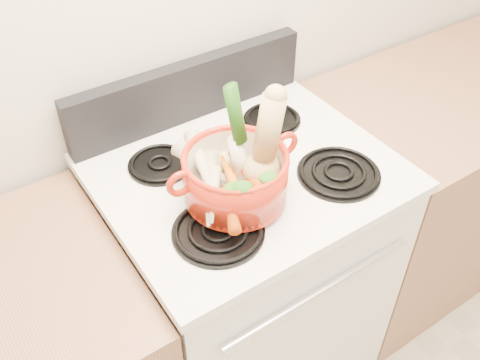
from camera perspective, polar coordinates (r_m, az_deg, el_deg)
stove_body at (r=1.81m, az=0.55°, el=-10.64°), size 0.76×0.65×0.92m
cooktop at (r=1.46m, az=0.66°, el=0.82°), size 0.78×0.67×0.03m
control_backsplash at (r=1.61m, az=-5.45°, el=9.50°), size 0.76×0.05×0.18m
oven_handle at (r=1.40m, az=8.68°, el=-11.67°), size 0.60×0.02×0.02m
counter_right at (r=2.41m, az=22.10°, el=1.33°), size 1.36×0.65×0.90m
burner_front_left at (r=1.27m, az=-2.33°, el=-5.42°), size 0.22×0.22×0.02m
burner_front_right at (r=1.45m, az=10.50°, el=0.82°), size 0.22×0.22×0.02m
burner_back_left at (r=1.47m, az=-8.57°, el=1.78°), size 0.17×0.17×0.02m
burner_back_right at (r=1.62m, az=3.43°, el=6.60°), size 0.17×0.17×0.02m
dutch_oven at (r=1.30m, az=-0.49°, el=0.37°), size 0.27×0.27×0.13m
pot_handle_left at (r=1.23m, az=-6.36°, el=-0.38°), size 0.07×0.02×0.07m
pot_handle_right at (r=1.34m, az=4.89°, el=3.84°), size 0.07×0.02×0.07m
squash at (r=1.27m, az=3.21°, el=4.22°), size 0.15×0.12×0.26m
leek at (r=1.27m, az=-0.11°, el=4.84°), size 0.08×0.10×0.27m
ginger at (r=1.37m, az=-2.24°, el=1.97°), size 0.09×0.08×0.04m
parsnip_0 at (r=1.31m, az=-2.67°, el=-0.42°), size 0.14×0.20×0.06m
parsnip_1 at (r=1.28m, az=-3.29°, el=-0.86°), size 0.16×0.21×0.06m
parsnip_2 at (r=1.33m, az=-3.43°, el=1.46°), size 0.11×0.22×0.06m
parsnip_3 at (r=1.26m, az=-2.88°, el=-1.52°), size 0.12×0.15×0.05m
parsnip_4 at (r=1.32m, az=-4.05°, el=1.66°), size 0.11×0.23×0.06m
carrot_0 at (r=1.29m, az=-0.71°, el=-1.08°), size 0.10×0.15×0.04m
carrot_1 at (r=1.24m, az=-1.05°, el=-3.01°), size 0.09×0.15×0.04m
carrot_2 at (r=1.31m, az=0.80°, el=0.49°), size 0.05×0.19×0.05m
carrot_3 at (r=1.26m, az=-0.73°, el=-1.46°), size 0.10×0.12×0.04m
carrot_4 at (r=1.28m, az=-0.87°, el=-0.07°), size 0.08×0.18×0.05m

